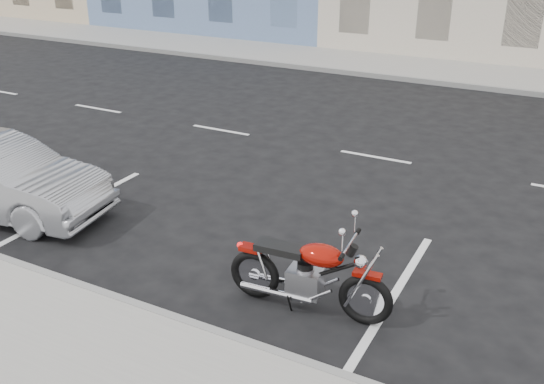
% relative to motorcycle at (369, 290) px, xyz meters
% --- Properties ---
extents(ground, '(120.00, 120.00, 0.00)m').
position_rel_motorcycle_xyz_m(ground, '(0.12, 5.81, -0.51)').
color(ground, black).
rests_on(ground, ground).
extents(sidewalk_far, '(80.00, 3.40, 0.15)m').
position_rel_motorcycle_xyz_m(sidewalk_far, '(-4.88, 14.51, -0.44)').
color(sidewalk_far, gray).
rests_on(sidewalk_far, ground).
extents(curb_near, '(80.00, 0.12, 0.16)m').
position_rel_motorcycle_xyz_m(curb_near, '(-4.88, -1.19, -0.43)').
color(curb_near, gray).
rests_on(curb_near, ground).
extents(curb_far, '(80.00, 0.12, 0.16)m').
position_rel_motorcycle_xyz_m(curb_far, '(-4.88, 12.81, -0.43)').
color(curb_far, gray).
rests_on(curb_far, ground).
extents(motorcycle, '(2.25, 0.74, 1.13)m').
position_rel_motorcycle_xyz_m(motorcycle, '(0.00, 0.00, 0.00)').
color(motorcycle, black).
rests_on(motorcycle, ground).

